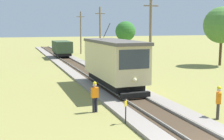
# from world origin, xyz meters

# --- Properties ---
(red_tram) EXTENTS (2.60, 8.54, 4.79)m
(red_tram) POSITION_xyz_m (0.00, 12.14, 2.19)
(red_tram) COLOR beige
(red_tram) RESTS_ON rail_right
(freight_car) EXTENTS (2.40, 5.20, 2.31)m
(freight_car) POSITION_xyz_m (0.00, 35.71, 1.56)
(freight_car) COLOR #384C33
(freight_car) RESTS_ON rail_right
(utility_pole_near_tram) EXTENTS (1.40, 0.33, 7.53)m
(utility_pole_near_tram) POSITION_xyz_m (4.34, 14.53, 3.86)
(utility_pole_near_tram) COLOR #7A664C
(utility_pole_near_tram) RESTS_ON ground
(utility_pole_mid) EXTENTS (1.40, 0.39, 7.50)m
(utility_pole_mid) POSITION_xyz_m (4.34, 29.79, 3.85)
(utility_pole_mid) COLOR #7A664C
(utility_pole_mid) RESTS_ON ground
(utility_pole_far) EXTENTS (1.40, 0.59, 7.44)m
(utility_pole_far) POSITION_xyz_m (4.34, 41.50, 3.82)
(utility_pole_far) COLOR #7A664C
(utility_pole_far) RESTS_ON ground
(trackside_signal_marker) EXTENTS (0.21, 0.21, 1.18)m
(trackside_signal_marker) POSITION_xyz_m (-2.11, 4.39, 0.67)
(trackside_signal_marker) COLOR black
(trackside_signal_marker) RESTS_ON ground
(track_worker) EXTENTS (0.42, 0.45, 1.78)m
(track_worker) POSITION_xyz_m (2.73, 3.43, 0.98)
(track_worker) COLOR #38332D
(track_worker) RESTS_ON ground
(second_worker) EXTENTS (0.41, 0.29, 1.78)m
(second_worker) POSITION_xyz_m (-3.03, 6.76, 0.98)
(second_worker) COLOR black
(second_worker) RESTS_ON ground
(tree_left_near) EXTENTS (4.51, 4.51, 7.29)m
(tree_left_near) POSITION_xyz_m (17.29, 20.79, 5.02)
(tree_left_near) COLOR #4C3823
(tree_left_near) RESTS_ON ground
(tree_right_far) EXTENTS (4.18, 4.18, 5.96)m
(tree_right_far) POSITION_xyz_m (15.14, 47.25, 3.86)
(tree_right_far) COLOR #4C3823
(tree_right_far) RESTS_ON ground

